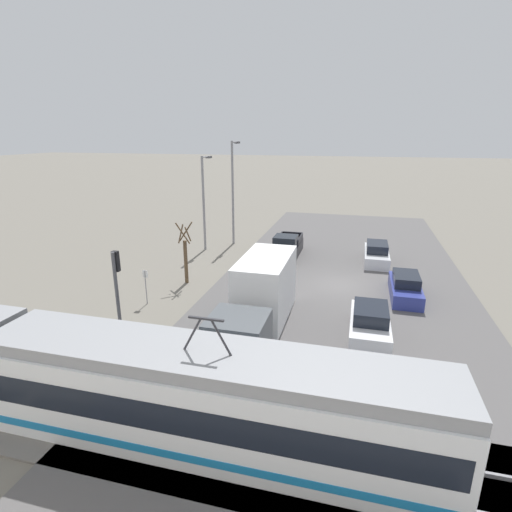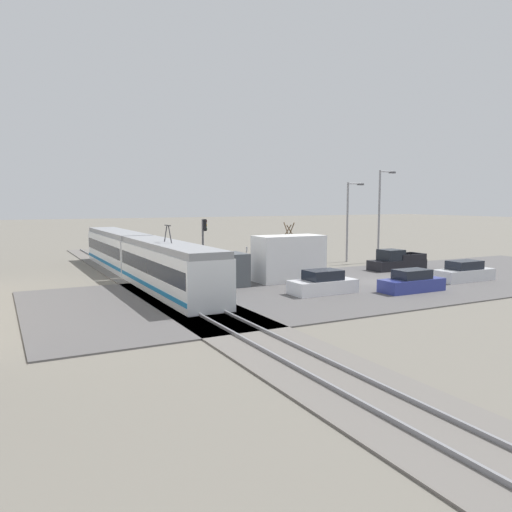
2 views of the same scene
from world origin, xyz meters
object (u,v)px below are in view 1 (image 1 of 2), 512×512
object	(u,v)px
street_lamp_mid_block	(204,196)
pickup_truck	(287,247)
no_parking_sign	(146,283)
sedan_car_1	(377,254)
light_rail_tram	(11,366)
street_lamp_near_crossing	(233,186)
traffic_light_pole	(117,285)
sedan_car_0	(370,323)
sedan_car_2	(405,287)
box_truck	(260,298)
street_tree	(186,256)

from	to	relation	value
street_lamp_mid_block	pickup_truck	bearing A→B (deg)	176.47
no_parking_sign	sedan_car_1	bearing A→B (deg)	-138.88
light_rail_tram	street_lamp_near_crossing	distance (m)	24.10
street_lamp_mid_block	light_rail_tram	bearing A→B (deg)	92.69
sedan_car_1	traffic_light_pole	bearing A→B (deg)	-126.84
sedan_car_0	sedan_car_2	xyz separation A→B (m)	(-2.14, -5.59, -0.02)
sedan_car_2	street_lamp_mid_block	world-z (taller)	street_lamp_mid_block
box_truck	sedan_car_2	bearing A→B (deg)	-141.39
pickup_truck	street_lamp_mid_block	world-z (taller)	street_lamp_mid_block
no_parking_sign	light_rail_tram	bearing A→B (deg)	90.30
light_rail_tram	street_tree	distance (m)	13.32
sedan_car_2	pickup_truck	bearing A→B (deg)	-38.00
street_tree	street_lamp_mid_block	world-z (taller)	street_lamp_mid_block
light_rail_tram	no_parking_sign	xyz separation A→B (m)	(0.05, -9.48, -0.38)
light_rail_tram	sedan_car_0	world-z (taller)	light_rail_tram
traffic_light_pole	no_parking_sign	distance (m)	4.95
box_truck	sedan_car_1	distance (m)	14.24
sedan_car_0	sedan_car_1	distance (m)	12.39
street_tree	no_parking_sign	distance (m)	3.95
light_rail_tram	traffic_light_pole	xyz separation A→B (m)	(-1.18, -5.01, 1.34)
box_truck	street_lamp_mid_block	size ratio (longest dim) A/B	1.12
box_truck	street_tree	size ratio (longest dim) A/B	2.12
pickup_truck	sedan_car_2	bearing A→B (deg)	142.00
traffic_light_pole	no_parking_sign	bearing A→B (deg)	-74.59
sedan_car_0	street_lamp_near_crossing	xyz separation A→B (m)	(11.80, -15.16, 4.45)
street_lamp_mid_block	no_parking_sign	xyz separation A→B (m)	(-0.95, 11.88, -3.28)
street_lamp_mid_block	no_parking_sign	size ratio (longest dim) A/B	3.79
sedan_car_2	traffic_light_pole	xyz separation A→B (m)	(13.52, 9.25, 2.32)
sedan_car_2	sedan_car_1	bearing A→B (deg)	-77.52
sedan_car_1	street_lamp_near_crossing	bearing A→B (deg)	167.38
street_lamp_near_crossing	sedan_car_0	bearing A→B (deg)	127.88
sedan_car_1	street_tree	world-z (taller)	street_tree
box_truck	sedan_car_1	xyz separation A→B (m)	(-6.08, -12.84, -0.94)
sedan_car_1	street_tree	size ratio (longest dim) A/B	1.15
traffic_light_pole	street_lamp_mid_block	world-z (taller)	street_lamp_mid_block
pickup_truck	sedan_car_0	xyz separation A→B (m)	(-6.37, 12.24, -0.05)
box_truck	sedan_car_0	distance (m)	5.54
street_tree	box_truck	bearing A→B (deg)	141.27
light_rail_tram	box_truck	size ratio (longest dim) A/B	3.39
light_rail_tram	traffic_light_pole	size ratio (longest dim) A/B	6.53
sedan_car_2	street_lamp_mid_block	bearing A→B (deg)	-24.32
traffic_light_pole	street_lamp_mid_block	size ratio (longest dim) A/B	0.58
box_truck	street_lamp_mid_block	distance (m)	15.73
no_parking_sign	street_lamp_near_crossing	bearing A→B (deg)	-93.25
street_lamp_mid_block	no_parking_sign	distance (m)	12.36
traffic_light_pole	street_tree	distance (m)	8.37
sedan_car_2	traffic_light_pole	size ratio (longest dim) A/B	0.98
sedan_car_1	street_lamp_mid_block	bearing A→B (deg)	178.75
box_truck	sedan_car_2	distance (m)	9.75
street_lamp_near_crossing	no_parking_sign	bearing A→B (deg)	86.75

